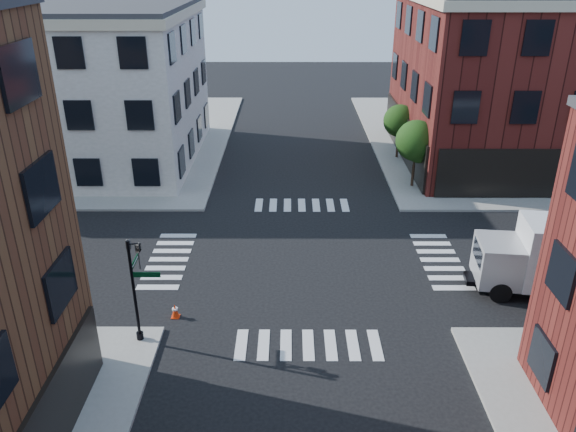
# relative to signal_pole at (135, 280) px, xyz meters

# --- Properties ---
(ground) EXTENTS (120.00, 120.00, 0.00)m
(ground) POSITION_rel_signal_pole_xyz_m (6.72, 6.68, -2.86)
(ground) COLOR black
(ground) RESTS_ON ground
(sidewalk_ne) EXTENTS (30.00, 30.00, 0.15)m
(sidewalk_ne) POSITION_rel_signal_pole_xyz_m (27.72, 27.68, -2.78)
(sidewalk_ne) COLOR gray
(sidewalk_ne) RESTS_ON ground
(sidewalk_nw) EXTENTS (30.00, 30.00, 0.15)m
(sidewalk_nw) POSITION_rel_signal_pole_xyz_m (-14.28, 27.68, -2.78)
(sidewalk_nw) COLOR gray
(sidewalk_nw) RESTS_ON ground
(building_nw) EXTENTS (22.00, 16.00, 11.00)m
(building_nw) POSITION_rel_signal_pole_xyz_m (-12.28, 22.68, 2.64)
(building_nw) COLOR beige
(building_nw) RESTS_ON ground
(tree_near) EXTENTS (2.69, 2.69, 4.49)m
(tree_near) POSITION_rel_signal_pole_xyz_m (14.28, 16.65, 0.30)
(tree_near) COLOR black
(tree_near) RESTS_ON ground
(tree_far) EXTENTS (2.43, 2.43, 4.07)m
(tree_far) POSITION_rel_signal_pole_xyz_m (14.28, 22.65, 0.02)
(tree_far) COLOR black
(tree_far) RESTS_ON ground
(signal_pole) EXTENTS (1.29, 1.24, 4.60)m
(signal_pole) POSITION_rel_signal_pole_xyz_m (0.00, 0.00, 0.00)
(signal_pole) COLOR black
(signal_pole) RESTS_ON ground
(box_truck) EXTENTS (8.12, 3.22, 3.59)m
(box_truck) POSITION_rel_signal_pole_xyz_m (18.60, 3.57, -0.99)
(box_truck) COLOR silver
(box_truck) RESTS_ON ground
(traffic_cone) EXTENTS (0.36, 0.36, 0.65)m
(traffic_cone) POSITION_rel_signal_pole_xyz_m (1.02, 1.59, -2.55)
(traffic_cone) COLOR red
(traffic_cone) RESTS_ON ground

